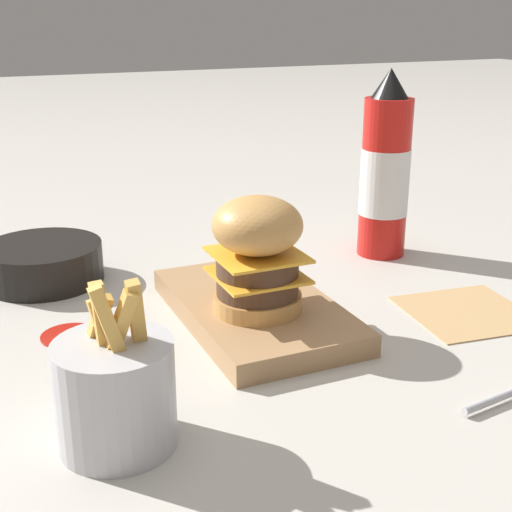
{
  "coord_description": "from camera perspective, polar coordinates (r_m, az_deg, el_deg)",
  "views": [
    {
      "loc": [
        0.65,
        -0.29,
        0.32
      ],
      "look_at": [
        0.0,
        -0.01,
        0.07
      ],
      "focal_mm": 50.0,
      "sensor_mm": 36.0,
      "label": 1
    }
  ],
  "objects": [
    {
      "name": "serving_board",
      "position": [
        0.77,
        0.0,
        -4.35
      ],
      "size": [
        0.26,
        0.15,
        0.02
      ],
      "color": "#A37A51",
      "rests_on": "ground_plane"
    },
    {
      "name": "fries_basket",
      "position": [
        0.56,
        -11.19,
        -10.56
      ],
      "size": [
        0.09,
        0.09,
        0.14
      ],
      "color": "#B7B7BC",
      "rests_on": "ground_plane"
    },
    {
      "name": "ketchup_bottle",
      "position": [
        0.96,
        10.28,
        6.53
      ],
      "size": [
        0.07,
        0.07,
        0.25
      ],
      "color": "red",
      "rests_on": "ground_plane"
    },
    {
      "name": "burger",
      "position": [
        0.72,
        0.11,
        0.2
      ],
      "size": [
        0.09,
        0.09,
        0.12
      ],
      "color": "tan",
      "rests_on": "serving_board"
    },
    {
      "name": "ketchup_puddle",
      "position": [
        0.76,
        -14.7,
        -6.11
      ],
      "size": [
        0.06,
        0.06,
        0.0
      ],
      "color": "#B21E14",
      "rests_on": "ground_plane"
    },
    {
      "name": "side_bowl",
      "position": [
        0.91,
        -16.68,
        -0.44
      ],
      "size": [
        0.14,
        0.14,
        0.05
      ],
      "color": "black",
      "rests_on": "ground_plane"
    },
    {
      "name": "parchment_square",
      "position": [
        0.83,
        16.53,
        -4.28
      ],
      "size": [
        0.14,
        0.14,
        0.0
      ],
      "color": "tan",
      "rests_on": "ground_plane"
    },
    {
      "name": "ground_plane",
      "position": [
        0.78,
        0.68,
        -5.0
      ],
      "size": [
        6.0,
        6.0,
        0.0
      ],
      "primitive_type": "plane",
      "color": "#B7B2A8"
    }
  ]
}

